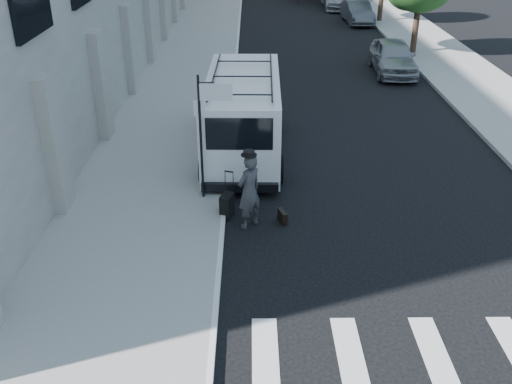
{
  "coord_description": "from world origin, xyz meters",
  "views": [
    {
      "loc": [
        -1.25,
        -11.05,
        7.67
      ],
      "look_at": [
        -1.14,
        1.24,
        1.3
      ],
      "focal_mm": 40.0,
      "sensor_mm": 36.0,
      "label": 1
    }
  ],
  "objects_px": {
    "businessman": "(249,192)",
    "parked_car_b": "(357,12)",
    "suitcase": "(227,205)",
    "cargo_van": "(243,114)",
    "parked_car_a": "(393,57)",
    "briefcase": "(282,217)"
  },
  "relations": [
    {
      "from": "briefcase",
      "to": "parked_car_a",
      "type": "distance_m",
      "value": 15.62
    },
    {
      "from": "briefcase",
      "to": "businessman",
      "type": "bearing_deg",
      "value": 173.52
    },
    {
      "from": "briefcase",
      "to": "suitcase",
      "type": "distance_m",
      "value": 1.51
    },
    {
      "from": "businessman",
      "to": "parked_car_a",
      "type": "bearing_deg",
      "value": -158.65
    },
    {
      "from": "cargo_van",
      "to": "businessman",
      "type": "bearing_deg",
      "value": -86.5
    },
    {
      "from": "suitcase",
      "to": "parked_car_b",
      "type": "height_order",
      "value": "parked_car_b"
    },
    {
      "from": "businessman",
      "to": "cargo_van",
      "type": "distance_m",
      "value": 4.93
    },
    {
      "from": "suitcase",
      "to": "parked_car_b",
      "type": "relative_size",
      "value": 0.28
    },
    {
      "from": "cargo_van",
      "to": "parked_car_a",
      "type": "distance_m",
      "value": 12.0
    },
    {
      "from": "briefcase",
      "to": "parked_car_a",
      "type": "xyz_separation_m",
      "value": [
        6.08,
        14.37,
        0.63
      ]
    },
    {
      "from": "cargo_van",
      "to": "parked_car_b",
      "type": "height_order",
      "value": "cargo_van"
    },
    {
      "from": "businessman",
      "to": "suitcase",
      "type": "xyz_separation_m",
      "value": [
        -0.59,
        0.49,
        -0.67
      ]
    },
    {
      "from": "suitcase",
      "to": "cargo_van",
      "type": "xyz_separation_m",
      "value": [
        0.4,
        4.43,
        1.01
      ]
    },
    {
      "from": "businessman",
      "to": "suitcase",
      "type": "distance_m",
      "value": 1.02
    },
    {
      "from": "businessman",
      "to": "suitcase",
      "type": "bearing_deg",
      "value": -82.69
    },
    {
      "from": "suitcase",
      "to": "cargo_van",
      "type": "bearing_deg",
      "value": 102.91
    },
    {
      "from": "cargo_van",
      "to": "parked_car_a",
      "type": "relative_size",
      "value": 1.51
    },
    {
      "from": "suitcase",
      "to": "briefcase",
      "type": "bearing_deg",
      "value": 5.64
    },
    {
      "from": "businessman",
      "to": "briefcase",
      "type": "bearing_deg",
      "value": 147.71
    },
    {
      "from": "businessman",
      "to": "parked_car_b",
      "type": "bearing_deg",
      "value": -148.27
    },
    {
      "from": "businessman",
      "to": "parked_car_b",
      "type": "height_order",
      "value": "businessman"
    },
    {
      "from": "briefcase",
      "to": "suitcase",
      "type": "bearing_deg",
      "value": 150.24
    }
  ]
}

